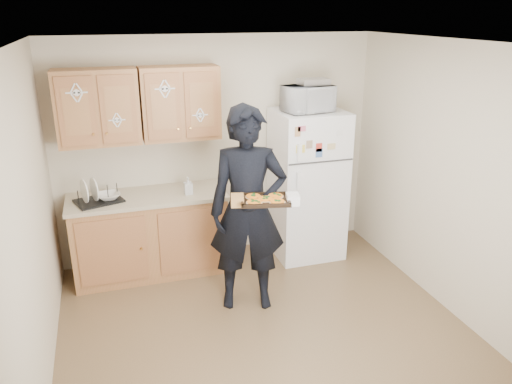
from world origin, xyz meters
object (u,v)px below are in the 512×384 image
(dish_rack, at_px, (98,194))
(refrigerator, at_px, (307,184))
(microwave, at_px, (308,99))
(baking_tray, at_px, (265,201))
(person, at_px, (248,210))

(dish_rack, bearing_deg, refrigerator, -0.09)
(microwave, height_order, dish_rack, microwave)
(refrigerator, relative_size, baking_tray, 4.03)
(baking_tray, bearing_deg, refrigerator, 65.88)
(baking_tray, xyz_separation_m, dish_rack, (-1.39, 1.16, -0.19))
(refrigerator, xyz_separation_m, microwave, (-0.05, -0.05, 0.99))
(refrigerator, xyz_separation_m, baking_tray, (-0.89, -1.16, 0.33))
(refrigerator, bearing_deg, dish_rack, 179.91)
(baking_tray, distance_m, dish_rack, 1.82)
(microwave, xyz_separation_m, dish_rack, (-2.23, 0.05, -0.85))
(person, bearing_deg, microwave, 55.29)
(person, xyz_separation_m, baking_tray, (0.07, -0.29, 0.20))
(refrigerator, bearing_deg, baking_tray, -127.60)
(baking_tray, relative_size, microwave, 0.83)
(refrigerator, bearing_deg, microwave, -134.67)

